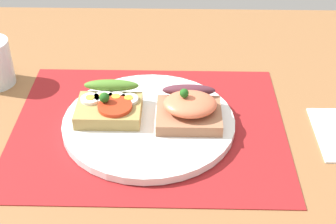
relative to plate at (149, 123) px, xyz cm
name	(u,v)px	position (x,y,z in cm)	size (l,w,h in cm)	color
ground_plane	(149,135)	(0.00, 0.00, -2.52)	(120.00, 90.00, 3.20)	#8D5E37
placemat	(149,127)	(0.00, 0.00, -0.77)	(42.46, 34.24, 0.30)	maroon
plate	(149,123)	(0.00, 0.00, 0.00)	(26.83, 26.83, 1.24)	white
sandwich_egg_tomato	(110,105)	(-6.15, 1.48, 2.21)	(10.03, 9.18, 4.31)	#A68A4C
sandwich_salmon	(189,109)	(6.27, 0.16, 2.66)	(9.96, 10.01, 5.71)	#A16A4B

